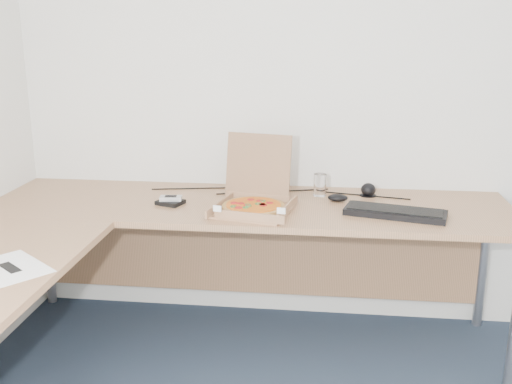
# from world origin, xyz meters

# --- Properties ---
(room_shell) EXTENTS (3.50, 3.50, 2.50)m
(room_shell) POSITION_xyz_m (0.00, 0.00, 1.25)
(room_shell) COLOR silver
(room_shell) RESTS_ON ground
(desk) EXTENTS (2.50, 2.20, 0.73)m
(desk) POSITION_xyz_m (-0.82, 0.97, 0.70)
(desk) COLOR #A4734E
(desk) RESTS_ON ground
(pizza_box) EXTENTS (0.32, 0.38, 0.33)m
(pizza_box) POSITION_xyz_m (-0.46, 1.28, 0.77)
(pizza_box) COLOR #A17452
(pizza_box) RESTS_ON desk
(drinking_glass) EXTENTS (0.06, 0.06, 0.11)m
(drinking_glass) POSITION_xyz_m (-0.16, 1.57, 0.79)
(drinking_glass) COLOR silver
(drinking_glass) RESTS_ON desk
(keyboard) EXTENTS (0.47, 0.26, 0.03)m
(keyboard) POSITION_xyz_m (0.18, 1.28, 0.74)
(keyboard) COLOR black
(keyboard) RESTS_ON desk
(mouse) EXTENTS (0.11, 0.09, 0.04)m
(mouse) POSITION_xyz_m (-0.07, 1.48, 0.75)
(mouse) COLOR black
(mouse) RESTS_ON desk
(wallet) EXTENTS (0.14, 0.13, 0.02)m
(wallet) POSITION_xyz_m (-0.87, 1.34, 0.74)
(wallet) COLOR black
(wallet) RESTS_ON desk
(phone) EXTENTS (0.11, 0.07, 0.02)m
(phone) POSITION_xyz_m (-0.87, 1.34, 0.76)
(phone) COLOR #B2B5BA
(phone) RESTS_ON wallet
(paper_sheet) EXTENTS (0.36, 0.35, 0.00)m
(paper_sheet) POSITION_xyz_m (-1.23, 0.50, 0.73)
(paper_sheet) COLOR white
(paper_sheet) RESTS_ON desk
(dome_speaker) EXTENTS (0.08, 0.08, 0.07)m
(dome_speaker) POSITION_xyz_m (0.08, 1.60, 0.77)
(dome_speaker) COLOR black
(dome_speaker) RESTS_ON desk
(cable_bundle) EXTENTS (0.64, 0.13, 0.01)m
(cable_bundle) POSITION_xyz_m (-0.40, 1.61, 0.73)
(cable_bundle) COLOR black
(cable_bundle) RESTS_ON desk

